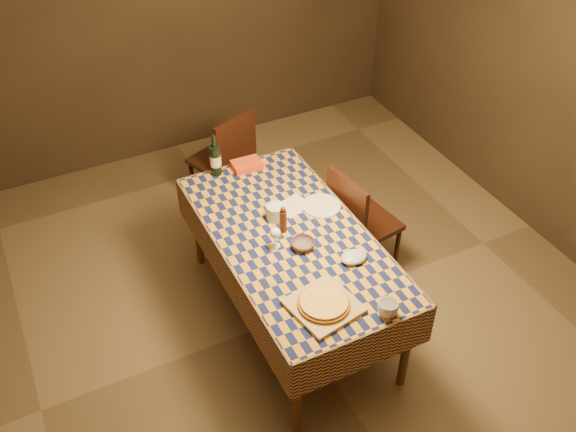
% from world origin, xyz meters
% --- Properties ---
extents(room, '(5.00, 5.10, 2.70)m').
position_xyz_m(room, '(0.00, 0.00, 1.35)').
color(room, brown).
rests_on(room, ground).
extents(dining_table, '(0.94, 1.84, 0.77)m').
position_xyz_m(dining_table, '(0.00, 0.00, 0.69)').
color(dining_table, brown).
rests_on(dining_table, ground).
extents(cutting_board, '(0.42, 0.42, 0.02)m').
position_xyz_m(cutting_board, '(-0.11, -0.63, 0.78)').
color(cutting_board, tan).
rests_on(cutting_board, dining_table).
extents(pizza, '(0.31, 0.31, 0.03)m').
position_xyz_m(pizza, '(-0.11, -0.63, 0.81)').
color(pizza, '#955218').
rests_on(pizza, cutting_board).
extents(pepper_mill, '(0.06, 0.06, 0.20)m').
position_xyz_m(pepper_mill, '(-0.03, 0.07, 0.86)').
color(pepper_mill, '#451E10').
rests_on(pepper_mill, dining_table).
extents(bowl, '(0.18, 0.18, 0.05)m').
position_xyz_m(bowl, '(0.02, -0.13, 0.79)').
color(bowl, '#5D454E').
rests_on(bowl, dining_table).
extents(wine_glass, '(0.07, 0.07, 0.14)m').
position_xyz_m(wine_glass, '(-0.13, -0.04, 0.87)').
color(wine_glass, white).
rests_on(wine_glass, dining_table).
extents(wine_bottle, '(0.08, 0.08, 0.32)m').
position_xyz_m(wine_bottle, '(-0.18, 0.86, 0.89)').
color(wine_bottle, black).
rests_on(wine_bottle, dining_table).
extents(deli_tub, '(0.14, 0.14, 0.10)m').
position_xyz_m(deli_tub, '(-0.01, 0.21, 0.82)').
color(deli_tub, silver).
rests_on(deli_tub, dining_table).
extents(takeout_container, '(0.22, 0.16, 0.05)m').
position_xyz_m(takeout_container, '(0.05, 0.83, 0.80)').
color(takeout_container, red).
rests_on(takeout_container, dining_table).
extents(white_plate, '(0.34, 0.34, 0.02)m').
position_xyz_m(white_plate, '(0.32, 0.18, 0.78)').
color(white_plate, white).
rests_on(white_plate, dining_table).
extents(tumbler, '(0.16, 0.16, 0.09)m').
position_xyz_m(tumbler, '(0.18, -0.84, 0.82)').
color(tumbler, white).
rests_on(tumbler, dining_table).
extents(flour_patch, '(0.27, 0.23, 0.00)m').
position_xyz_m(flour_patch, '(0.15, 0.27, 0.77)').
color(flour_patch, silver).
rests_on(flour_patch, dining_table).
extents(flour_bag, '(0.20, 0.17, 0.05)m').
position_xyz_m(flour_bag, '(0.24, -0.37, 0.79)').
color(flour_bag, '#ACBFDC').
rests_on(flour_bag, dining_table).
extents(chair_far, '(0.55, 0.55, 0.93)m').
position_xyz_m(chair_far, '(0.10, 1.37, 0.52)').
color(chair_far, black).
rests_on(chair_far, ground).
extents(chair_right, '(0.48, 0.48, 0.93)m').
position_xyz_m(chair_right, '(0.64, 0.20, 0.52)').
color(chair_right, black).
rests_on(chair_right, ground).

